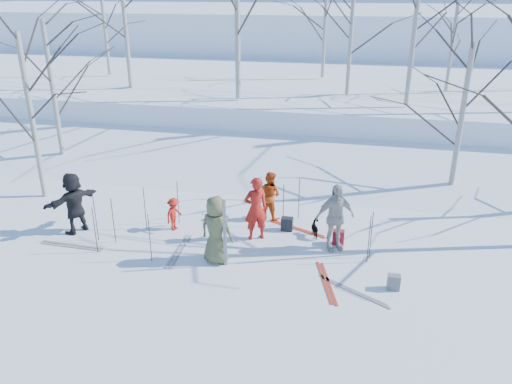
% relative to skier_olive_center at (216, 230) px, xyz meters
% --- Properties ---
extents(ground, '(120.00, 120.00, 0.00)m').
position_rel_skier_olive_center_xyz_m(ground, '(0.65, 0.31, -0.92)').
color(ground, white).
rests_on(ground, ground).
extents(snow_ramp, '(70.00, 9.49, 4.12)m').
position_rel_skier_olive_center_xyz_m(snow_ramp, '(0.65, 7.31, -0.77)').
color(snow_ramp, white).
rests_on(snow_ramp, ground).
extents(snow_plateau, '(70.00, 18.00, 2.20)m').
position_rel_skier_olive_center_xyz_m(snow_plateau, '(0.65, 17.31, 0.08)').
color(snow_plateau, white).
rests_on(snow_plateau, ground).
extents(far_hill, '(90.00, 30.00, 6.00)m').
position_rel_skier_olive_center_xyz_m(far_hill, '(0.65, 38.31, 1.08)').
color(far_hill, white).
rests_on(far_hill, ground).
extents(skier_olive_center, '(1.00, 0.76, 1.83)m').
position_rel_skier_olive_center_xyz_m(skier_olive_center, '(0.00, 0.00, 0.00)').
color(skier_olive_center, '#505332').
rests_on(skier_olive_center, ground).
extents(skier_red_north, '(0.81, 0.72, 1.86)m').
position_rel_skier_olive_center_xyz_m(skier_red_north, '(0.71, 1.48, 0.02)').
color(skier_red_north, '#B41910').
rests_on(skier_red_north, ground).
extents(skier_redor_behind, '(0.91, 0.82, 1.52)m').
position_rel_skier_olive_center_xyz_m(skier_redor_behind, '(0.83, 2.93, -0.16)').
color(skier_redor_behind, '#BD400E').
rests_on(skier_redor_behind, ground).
extents(skier_red_seated, '(0.53, 0.72, 1.00)m').
position_rel_skier_olive_center_xyz_m(skier_red_seated, '(-1.77, 1.52, -0.42)').
color(skier_red_seated, '#B41910').
rests_on(skier_red_seated, ground).
extents(skier_cream_east, '(1.20, 0.93, 1.90)m').
position_rel_skier_olive_center_xyz_m(skier_cream_east, '(2.92, 1.36, 0.03)').
color(skier_cream_east, beige).
rests_on(skier_cream_east, ground).
extents(skier_grey_west, '(1.25, 1.76, 1.83)m').
position_rel_skier_olive_center_xyz_m(skier_grey_west, '(-4.52, 0.77, -0.00)').
color(skier_grey_west, black).
rests_on(skier_grey_west, ground).
extents(dog, '(0.45, 0.64, 0.49)m').
position_rel_skier_olive_center_xyz_m(dog, '(2.39, 1.97, -0.67)').
color(dog, black).
rests_on(dog, ground).
extents(upright_ski_left, '(0.11, 0.17, 1.90)m').
position_rel_skier_olive_center_xyz_m(upright_ski_left, '(0.29, -0.22, 0.03)').
color(upright_ski_left, silver).
rests_on(upright_ski_left, ground).
extents(upright_ski_right, '(0.12, 0.23, 1.89)m').
position_rel_skier_olive_center_xyz_m(upright_ski_right, '(0.31, -0.22, 0.03)').
color(upright_ski_right, silver).
rests_on(upright_ski_right, ground).
extents(ski_pair_a, '(0.38, 1.92, 0.02)m').
position_rel_skier_olive_center_xyz_m(ski_pair_a, '(-1.17, 0.27, -0.91)').
color(ski_pair_a, silver).
rests_on(ski_pair_a, ground).
extents(ski_pair_b, '(1.85, 2.07, 0.02)m').
position_rel_skier_olive_center_xyz_m(ski_pair_b, '(3.57, -0.67, -0.91)').
color(ski_pair_b, silver).
rests_on(ski_pair_b, ground).
extents(ski_pair_c, '(1.59, 2.05, 0.02)m').
position_rel_skier_olive_center_xyz_m(ski_pair_c, '(1.78, 2.33, -0.91)').
color(ski_pair_c, '#B33019').
rests_on(ski_pair_c, ground).
extents(ski_pair_d, '(1.21, 2.01, 0.02)m').
position_rel_skier_olive_center_xyz_m(ski_pair_d, '(2.91, -0.43, -0.91)').
color(ski_pair_d, '#B33019').
rests_on(ski_pair_d, ground).
extents(ski_pair_e, '(0.28, 1.91, 0.02)m').
position_rel_skier_olive_center_xyz_m(ski_pair_e, '(-4.19, -0.11, -0.91)').
color(ski_pair_e, silver).
rests_on(ski_pair_e, ground).
extents(ski_pole_a, '(0.02, 0.02, 1.34)m').
position_rel_skier_olive_center_xyz_m(ski_pole_a, '(3.91, 1.07, -0.25)').
color(ski_pole_a, black).
rests_on(ski_pole_a, ground).
extents(ski_pole_b, '(0.02, 0.02, 1.34)m').
position_rel_skier_olive_center_xyz_m(ski_pole_b, '(3.85, 0.79, -0.25)').
color(ski_pole_b, black).
rests_on(ski_pole_b, ground).
extents(ski_pole_c, '(0.02, 0.02, 1.34)m').
position_rel_skier_olive_center_xyz_m(ski_pole_c, '(1.34, 2.45, -0.25)').
color(ski_pole_c, black).
rests_on(ski_pole_c, ground).
extents(ski_pole_d, '(0.02, 0.02, 1.34)m').
position_rel_skier_olive_center_xyz_m(ski_pole_d, '(-3.30, -0.27, -0.25)').
color(ski_pole_d, black).
rests_on(ski_pole_d, ground).
extents(ski_pole_e, '(0.02, 0.02, 1.34)m').
position_rel_skier_olive_center_xyz_m(ski_pole_e, '(-3.11, 0.39, -0.25)').
color(ski_pole_e, black).
rests_on(ski_pole_e, ground).
extents(ski_pole_f, '(0.02, 0.02, 1.34)m').
position_rel_skier_olive_center_xyz_m(ski_pole_f, '(-3.64, 0.39, -0.25)').
color(ski_pole_f, black).
rests_on(ski_pole_f, ground).
extents(ski_pole_g, '(0.02, 0.02, 1.34)m').
position_rel_skier_olive_center_xyz_m(ski_pole_g, '(-1.80, 1.95, -0.25)').
color(ski_pole_g, black).
rests_on(ski_pole_g, ground).
extents(ski_pole_h, '(0.02, 0.02, 1.34)m').
position_rel_skier_olive_center_xyz_m(ski_pole_h, '(1.72, 3.07, -0.25)').
color(ski_pole_h, black).
rests_on(ski_pole_h, ground).
extents(ski_pole_i, '(0.02, 0.02, 1.34)m').
position_rel_skier_olive_center_xyz_m(ski_pole_i, '(-2.60, 1.36, -0.25)').
color(ski_pole_i, black).
rests_on(ski_pole_i, ground).
extents(ski_pole_j, '(0.02, 0.02, 1.34)m').
position_rel_skier_olive_center_xyz_m(ski_pole_j, '(-1.69, -0.36, -0.25)').
color(ski_pole_j, black).
rests_on(ski_pole_j, ground).
extents(backpack_red, '(0.32, 0.22, 0.42)m').
position_rel_skier_olive_center_xyz_m(backpack_red, '(3.04, 1.65, -0.71)').
color(backpack_red, maroon).
rests_on(backpack_red, ground).
extents(backpack_grey, '(0.30, 0.20, 0.38)m').
position_rel_skier_olive_center_xyz_m(backpack_grey, '(4.49, -0.35, -0.73)').
color(backpack_grey, slate).
rests_on(backpack_grey, ground).
extents(backpack_dark, '(0.34, 0.24, 0.40)m').
position_rel_skier_olive_center_xyz_m(backpack_dark, '(1.50, 2.19, -0.72)').
color(backpack_dark, black).
rests_on(backpack_dark, ground).
extents(birch_plateau_a, '(5.91, 5.91, 7.58)m').
position_rel_skier_olive_center_xyz_m(birch_plateau_a, '(-2.00, 10.05, 5.08)').
color(birch_plateau_a, silver).
rests_on(birch_plateau_a, snow_plateau).
extents(birch_plateau_b, '(3.92, 3.92, 4.74)m').
position_rel_skier_olive_center_xyz_m(birch_plateau_b, '(-10.59, 14.72, 3.65)').
color(birch_plateau_b, silver).
rests_on(birch_plateau_b, snow_plateau).
extents(birch_plateau_c, '(5.14, 5.14, 6.48)m').
position_rel_skier_olive_center_xyz_m(birch_plateau_c, '(-7.79, 11.54, 4.53)').
color(birch_plateau_c, silver).
rests_on(birch_plateau_c, snow_plateau).
extents(birch_plateau_d, '(4.13, 4.13, 5.04)m').
position_rel_skier_olive_center_xyz_m(birch_plateau_d, '(2.59, 11.86, 3.81)').
color(birch_plateau_d, silver).
rests_on(birch_plateau_d, snow_plateau).
extents(birch_plateau_e, '(4.19, 4.19, 5.13)m').
position_rel_skier_olive_center_xyz_m(birch_plateau_e, '(1.04, 16.39, 3.85)').
color(birch_plateau_e, silver).
rests_on(birch_plateau_e, snow_plateau).
extents(birch_plateau_f, '(4.94, 4.94, 6.20)m').
position_rel_skier_olive_center_xyz_m(birch_plateau_f, '(5.09, 10.29, 4.38)').
color(birch_plateau_f, silver).
rests_on(birch_plateau_f, snow_plateau).
extents(birch_plateau_i, '(3.34, 3.34, 3.92)m').
position_rel_skier_olive_center_xyz_m(birch_plateau_i, '(7.06, 13.79, 3.24)').
color(birch_plateau_i, silver).
rests_on(birch_plateau_i, snow_plateau).
extents(birch_edge_a, '(4.42, 4.42, 5.46)m').
position_rel_skier_olive_center_xyz_m(birch_edge_a, '(-7.08, 2.94, 1.81)').
color(birch_edge_a, silver).
rests_on(birch_edge_a, ground).
extents(birch_edge_d, '(4.54, 4.54, 5.62)m').
position_rel_skier_olive_center_xyz_m(birch_edge_d, '(-8.28, 6.02, 1.90)').
color(birch_edge_d, silver).
rests_on(birch_edge_d, ground).
extents(birch_edge_e, '(4.20, 4.20, 5.15)m').
position_rel_skier_olive_center_xyz_m(birch_edge_e, '(6.55, 5.97, 1.66)').
color(birch_edge_e, silver).
rests_on(birch_edge_e, ground).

